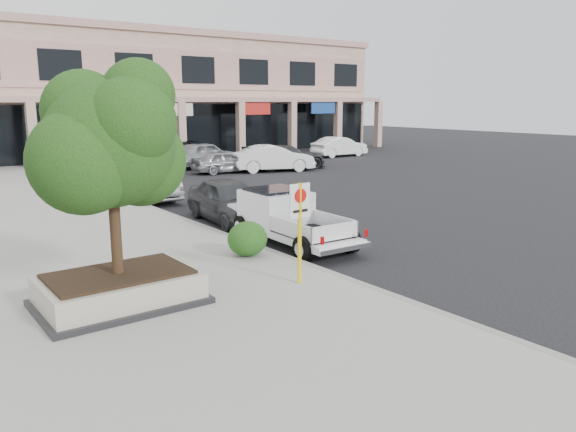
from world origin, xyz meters
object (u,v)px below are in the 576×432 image
object	(u,v)px
lot_car_e	(205,154)
curb_car_d	(84,164)
curb_car_c	(96,167)
lot_car_b	(273,158)
no_parking_sign	(300,219)
pickup_truck	(292,219)
curb_car_a	(230,200)
lot_car_a	(225,162)
lot_car_f	(339,147)
curb_car_b	(145,180)
planter_tree	(114,143)
planter	(119,289)
lot_car_d	(190,150)
lot_car_c	(285,157)

from	to	relation	value
lot_car_e	curb_car_d	bearing A→B (deg)	78.01
curb_car_c	lot_car_b	world-z (taller)	lot_car_b
no_parking_sign	pickup_truck	distance (m)	4.13
no_parking_sign	curb_car_a	distance (m)	7.66
curb_car_d	lot_car_b	bearing A→B (deg)	-19.97
lot_car_a	lot_car_f	distance (m)	12.64
lot_car_f	pickup_truck	bearing A→B (deg)	135.41
lot_car_e	lot_car_f	xyz separation A→B (m)	(11.70, 0.02, -0.07)
curb_car_b	lot_car_a	xyz separation A→B (m)	(7.39, 5.69, -0.15)
planter_tree	lot_car_a	distance (m)	22.37
curb_car_a	lot_car_a	xyz separation A→B (m)	(6.89, 12.05, -0.10)
planter	curb_car_d	world-z (taller)	curb_car_d
curb_car_c	lot_car_d	size ratio (longest dim) A/B	1.09
no_parking_sign	lot_car_e	world-z (taller)	no_parking_sign
lot_car_d	curb_car_d	bearing A→B (deg)	100.58
lot_car_c	lot_car_d	size ratio (longest dim) A/B	1.05
pickup_truck	curb_car_a	bearing A→B (deg)	89.74
curb_car_d	lot_car_c	bearing A→B (deg)	-15.50
planter_tree	curb_car_d	size ratio (longest dim) A/B	0.77
curb_car_b	curb_car_d	xyz separation A→B (m)	(0.20, 9.08, -0.10)
planter	no_parking_sign	size ratio (longest dim) A/B	1.39
lot_car_d	lot_car_f	bearing A→B (deg)	-133.78
pickup_truck	lot_car_e	xyz separation A→B (m)	(7.55, 19.30, 0.03)
lot_car_c	planter_tree	bearing A→B (deg)	143.79
curb_car_a	pickup_truck	bearing A→B (deg)	-86.15
lot_car_c	curb_car_b	bearing A→B (deg)	122.10
curb_car_d	lot_car_c	world-z (taller)	lot_car_c
curb_car_d	lot_car_a	distance (m)	7.95
curb_car_b	no_parking_sign	bearing A→B (deg)	-93.27
planter	curb_car_d	bearing A→B (deg)	74.50
curb_car_a	lot_car_a	size ratio (longest dim) A/B	1.16
planter_tree	curb_car_c	distance (m)	19.88
no_parking_sign	curb_car_b	size ratio (longest dim) A/B	0.46
planter_tree	lot_car_f	size ratio (longest dim) A/B	0.88
lot_car_a	lot_car_d	size ratio (longest dim) A/B	0.79
curb_car_a	curb_car_b	size ratio (longest dim) A/B	0.91
planter_tree	pickup_truck	distance (m)	6.82
lot_car_a	lot_car_c	size ratio (longest dim) A/B	0.75
lot_car_e	lot_car_d	bearing A→B (deg)	-28.90
curb_car_d	pickup_truck	bearing A→B (deg)	-85.13
planter	planter_tree	distance (m)	2.95
curb_car_c	lot_car_f	bearing A→B (deg)	1.88
lot_car_d	curb_car_a	bearing A→B (deg)	138.65
lot_car_a	lot_car_f	xyz separation A→B (m)	(12.18, 3.39, 0.08)
pickup_truck	lot_car_a	distance (m)	17.42
curb_car_a	lot_car_c	bearing A→B (deg)	52.69
curb_car_c	lot_car_b	distance (m)	10.29
lot_car_e	lot_car_b	bearing A→B (deg)	-165.30
no_parking_sign	curb_car_a	size ratio (longest dim) A/B	0.51
curb_car_c	lot_car_d	xyz separation A→B (m)	(9.35, 7.46, -0.10)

